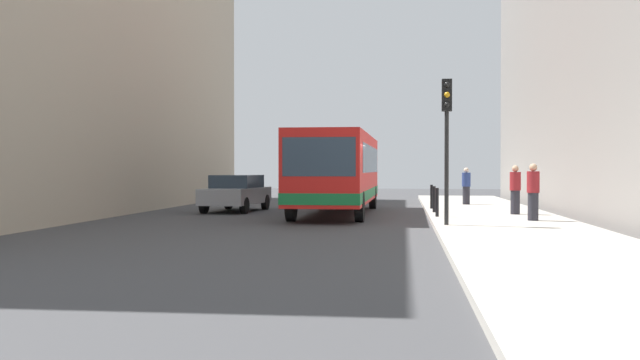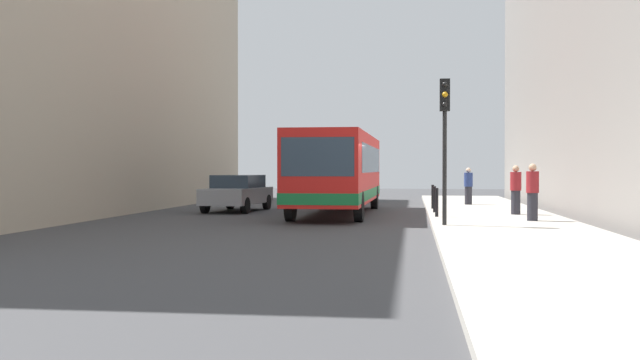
{
  "view_description": "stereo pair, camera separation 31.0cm",
  "coord_description": "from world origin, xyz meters",
  "px_view_note": "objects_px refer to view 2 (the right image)",
  "views": [
    {
      "loc": [
        2.36,
        -23.09,
        1.72
      ],
      "look_at": [
        -0.6,
        2.1,
        1.34
      ],
      "focal_mm": 40.28,
      "sensor_mm": 36.0,
      "label": 1
    },
    {
      "loc": [
        2.67,
        -23.06,
        1.72
      ],
      "look_at": [
        -0.6,
        2.1,
        1.34
      ],
      "focal_mm": 40.28,
      "sensor_mm": 36.0,
      "label": 2
    }
  ],
  "objects_px": {
    "bollard_near": "(437,202)",
    "car_behind_bus": "(345,187)",
    "pedestrian_mid_sidewalk": "(516,190)",
    "pedestrian_far_sidewalk": "(468,186)",
    "bollard_far": "(433,197)",
    "pedestrian_near_signal": "(532,192)",
    "car_beside_bus": "(238,192)",
    "bus": "(338,169)",
    "bollard_mid": "(435,199)",
    "traffic_light": "(445,123)"
  },
  "relations": [
    {
      "from": "bollard_near",
      "to": "car_behind_bus",
      "type": "bearing_deg",
      "value": 106.81
    },
    {
      "from": "pedestrian_mid_sidewalk",
      "to": "pedestrian_far_sidewalk",
      "type": "bearing_deg",
      "value": 45.36
    },
    {
      "from": "bollard_far",
      "to": "pedestrian_near_signal",
      "type": "height_order",
      "value": "pedestrian_near_signal"
    },
    {
      "from": "car_beside_bus",
      "to": "bus",
      "type": "bearing_deg",
      "value": 166.86
    },
    {
      "from": "bollard_mid",
      "to": "bollard_far",
      "type": "distance_m",
      "value": 2.43
    },
    {
      "from": "bus",
      "to": "pedestrian_far_sidewalk",
      "type": "relative_size",
      "value": 6.75
    },
    {
      "from": "car_behind_bus",
      "to": "bollard_far",
      "type": "xyz_separation_m",
      "value": [
        4.39,
        -9.68,
        -0.16
      ]
    },
    {
      "from": "bollard_mid",
      "to": "pedestrian_far_sidewalk",
      "type": "bearing_deg",
      "value": 74.57
    },
    {
      "from": "bollard_mid",
      "to": "pedestrian_far_sidewalk",
      "type": "distance_m",
      "value": 6.26
    },
    {
      "from": "bus",
      "to": "car_behind_bus",
      "type": "relative_size",
      "value": 2.47
    },
    {
      "from": "bollard_near",
      "to": "bollard_far",
      "type": "height_order",
      "value": "same"
    },
    {
      "from": "bus",
      "to": "bollard_near",
      "type": "xyz_separation_m",
      "value": [
        3.61,
        -3.32,
        -1.1
      ]
    },
    {
      "from": "car_beside_bus",
      "to": "pedestrian_mid_sidewalk",
      "type": "height_order",
      "value": "pedestrian_mid_sidewalk"
    },
    {
      "from": "car_behind_bus",
      "to": "bollard_near",
      "type": "xyz_separation_m",
      "value": [
        4.39,
        -14.53,
        -0.16
      ]
    },
    {
      "from": "traffic_light",
      "to": "bollard_mid",
      "type": "bearing_deg",
      "value": 90.96
    },
    {
      "from": "pedestrian_far_sidewalk",
      "to": "bollard_near",
      "type": "bearing_deg",
      "value": 134.61
    },
    {
      "from": "bus",
      "to": "traffic_light",
      "type": "xyz_separation_m",
      "value": [
        3.71,
        -6.86,
        1.28
      ]
    },
    {
      "from": "car_behind_bus",
      "to": "bollard_far",
      "type": "bearing_deg",
      "value": 112.16
    },
    {
      "from": "pedestrian_near_signal",
      "to": "bollard_far",
      "type": "bearing_deg",
      "value": -174.11
    },
    {
      "from": "bollard_near",
      "to": "pedestrian_mid_sidewalk",
      "type": "distance_m",
      "value": 3.2
    },
    {
      "from": "bollard_far",
      "to": "pedestrian_mid_sidewalk",
      "type": "height_order",
      "value": "pedestrian_mid_sidewalk"
    },
    {
      "from": "bus",
      "to": "bollard_mid",
      "type": "height_order",
      "value": "bus"
    },
    {
      "from": "pedestrian_mid_sidewalk",
      "to": "car_behind_bus",
      "type": "bearing_deg",
      "value": 65.2
    },
    {
      "from": "traffic_light",
      "to": "bollard_near",
      "type": "height_order",
      "value": "traffic_light"
    },
    {
      "from": "car_beside_bus",
      "to": "bollard_far",
      "type": "distance_m",
      "value": 7.9
    },
    {
      "from": "car_beside_bus",
      "to": "pedestrian_near_signal",
      "type": "xyz_separation_m",
      "value": [
        10.72,
        -6.17,
        0.24
      ]
    },
    {
      "from": "bus",
      "to": "traffic_light",
      "type": "bearing_deg",
      "value": 119.05
    },
    {
      "from": "car_beside_bus",
      "to": "pedestrian_mid_sidewalk",
      "type": "distance_m",
      "value": 11.1
    },
    {
      "from": "bollard_far",
      "to": "pedestrian_mid_sidewalk",
      "type": "bearing_deg",
      "value": -49.94
    },
    {
      "from": "bus",
      "to": "bollard_mid",
      "type": "distance_m",
      "value": 3.87
    },
    {
      "from": "car_behind_bus",
      "to": "pedestrian_far_sidewalk",
      "type": "bearing_deg",
      "value": 132.61
    },
    {
      "from": "pedestrian_near_signal",
      "to": "pedestrian_far_sidewalk",
      "type": "xyz_separation_m",
      "value": [
        -1.17,
        9.94,
        -0.06
      ]
    },
    {
      "from": "bus",
      "to": "traffic_light",
      "type": "height_order",
      "value": "traffic_light"
    },
    {
      "from": "bollard_mid",
      "to": "pedestrian_far_sidewalk",
      "type": "xyz_separation_m",
      "value": [
        1.66,
        6.02,
        0.34
      ]
    },
    {
      "from": "bus",
      "to": "car_beside_bus",
      "type": "bearing_deg",
      "value": -16.9
    },
    {
      "from": "bus",
      "to": "car_beside_bus",
      "type": "relative_size",
      "value": 2.44
    },
    {
      "from": "traffic_light",
      "to": "bollard_mid",
      "type": "height_order",
      "value": "traffic_light"
    },
    {
      "from": "car_beside_bus",
      "to": "pedestrian_far_sidewalk",
      "type": "xyz_separation_m",
      "value": [
        9.56,
        3.77,
        0.18
      ]
    },
    {
      "from": "pedestrian_near_signal",
      "to": "car_beside_bus",
      "type": "bearing_deg",
      "value": -138.06
    },
    {
      "from": "car_behind_bus",
      "to": "bollard_mid",
      "type": "relative_size",
      "value": 4.7
    },
    {
      "from": "car_beside_bus",
      "to": "bollard_near",
      "type": "height_order",
      "value": "car_beside_bus"
    },
    {
      "from": "car_beside_bus",
      "to": "car_behind_bus",
      "type": "distance_m",
      "value": 10.46
    },
    {
      "from": "bollard_mid",
      "to": "car_behind_bus",
      "type": "bearing_deg",
      "value": 109.94
    },
    {
      "from": "pedestrian_mid_sidewalk",
      "to": "bollard_far",
      "type": "bearing_deg",
      "value": 76.37
    },
    {
      "from": "traffic_light",
      "to": "pedestrian_far_sidewalk",
      "type": "xyz_separation_m",
      "value": [
        1.56,
        11.99,
        -2.04
      ]
    },
    {
      "from": "bollard_near",
      "to": "bollard_mid",
      "type": "distance_m",
      "value": 2.43
    },
    {
      "from": "bollard_near",
      "to": "pedestrian_mid_sidewalk",
      "type": "xyz_separation_m",
      "value": [
        2.76,
        1.57,
        0.37
      ]
    },
    {
      "from": "bus",
      "to": "bollard_far",
      "type": "height_order",
      "value": "bus"
    },
    {
      "from": "traffic_light",
      "to": "car_behind_bus",
      "type": "bearing_deg",
      "value": 103.96
    },
    {
      "from": "bollard_near",
      "to": "pedestrian_mid_sidewalk",
      "type": "relative_size",
      "value": 0.56
    }
  ]
}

